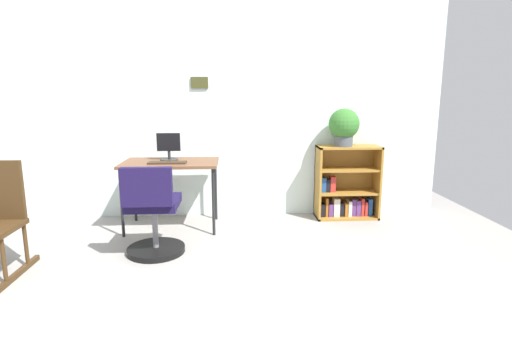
{
  "coord_description": "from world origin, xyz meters",
  "views": [
    {
      "loc": [
        0.19,
        -2.47,
        1.43
      ],
      "look_at": [
        0.39,
        1.22,
        0.71
      ],
      "focal_mm": 27.72,
      "sensor_mm": 36.0,
      "label": 1
    }
  ],
  "objects_px": {
    "bookshelf_low": "(345,186)",
    "potted_plant_on_shelf": "(344,126)",
    "keyboard": "(167,163)",
    "desk": "(171,167)",
    "office_chair": "(153,216)",
    "monitor": "(169,147)"
  },
  "relations": [
    {
      "from": "bookshelf_low",
      "to": "potted_plant_on_shelf",
      "type": "height_order",
      "value": "potted_plant_on_shelf"
    },
    {
      "from": "desk",
      "to": "monitor",
      "type": "xyz_separation_m",
      "value": [
        -0.03,
        0.09,
        0.2
      ]
    },
    {
      "from": "monitor",
      "to": "potted_plant_on_shelf",
      "type": "xyz_separation_m",
      "value": [
        1.93,
        0.14,
        0.21
      ]
    },
    {
      "from": "desk",
      "to": "bookshelf_low",
      "type": "relative_size",
      "value": 1.18
    },
    {
      "from": "office_chair",
      "to": "bookshelf_low",
      "type": "relative_size",
      "value": 0.99
    },
    {
      "from": "monitor",
      "to": "keyboard",
      "type": "height_order",
      "value": "monitor"
    },
    {
      "from": "keyboard",
      "to": "bookshelf_low",
      "type": "bearing_deg",
      "value": 11.44
    },
    {
      "from": "office_chair",
      "to": "bookshelf_low",
      "type": "height_order",
      "value": "bookshelf_low"
    },
    {
      "from": "bookshelf_low",
      "to": "potted_plant_on_shelf",
      "type": "relative_size",
      "value": 2.0
    },
    {
      "from": "desk",
      "to": "keyboard",
      "type": "relative_size",
      "value": 2.57
    },
    {
      "from": "office_chair",
      "to": "potted_plant_on_shelf",
      "type": "relative_size",
      "value": 1.99
    },
    {
      "from": "monitor",
      "to": "office_chair",
      "type": "distance_m",
      "value": 0.98
    },
    {
      "from": "desk",
      "to": "potted_plant_on_shelf",
      "type": "relative_size",
      "value": 2.35
    },
    {
      "from": "monitor",
      "to": "office_chair",
      "type": "height_order",
      "value": "monitor"
    },
    {
      "from": "keyboard",
      "to": "office_chair",
      "type": "relative_size",
      "value": 0.46
    },
    {
      "from": "desk",
      "to": "office_chair",
      "type": "relative_size",
      "value": 1.19
    },
    {
      "from": "keyboard",
      "to": "potted_plant_on_shelf",
      "type": "relative_size",
      "value": 0.91
    },
    {
      "from": "keyboard",
      "to": "bookshelf_low",
      "type": "relative_size",
      "value": 0.46
    },
    {
      "from": "keyboard",
      "to": "desk",
      "type": "bearing_deg",
      "value": 83.86
    },
    {
      "from": "keyboard",
      "to": "bookshelf_low",
      "type": "distance_m",
      "value": 2.05
    },
    {
      "from": "monitor",
      "to": "potted_plant_on_shelf",
      "type": "relative_size",
      "value": 0.69
    },
    {
      "from": "monitor",
      "to": "potted_plant_on_shelf",
      "type": "bearing_deg",
      "value": 4.15
    }
  ]
}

